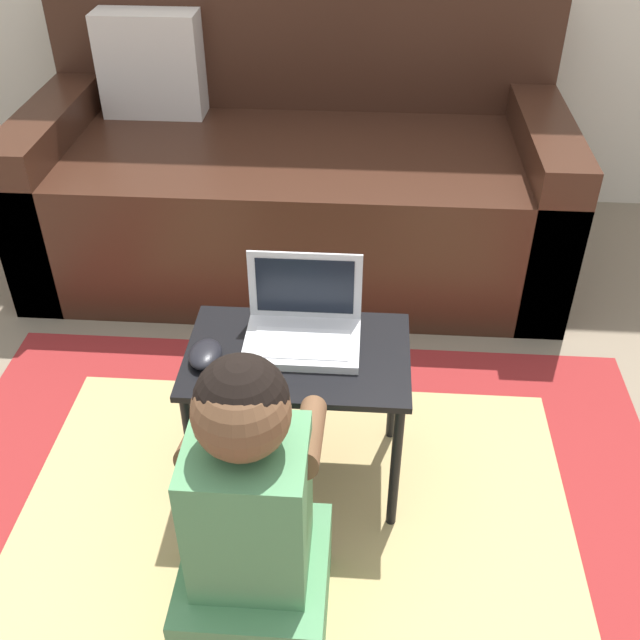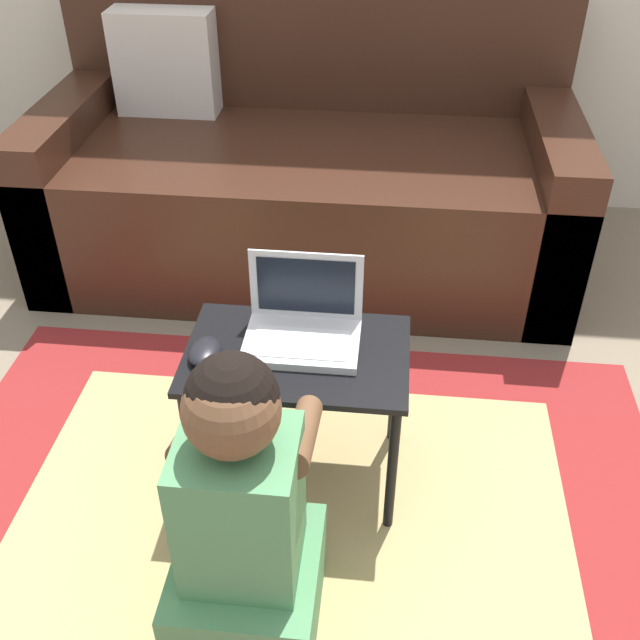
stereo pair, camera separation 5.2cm
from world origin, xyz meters
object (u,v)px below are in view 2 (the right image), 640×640
object	(u,v)px
couch	(307,173)
laptop	(303,328)
person_seated	(243,521)
computer_mouse	(205,351)
laptop_desk	(297,371)

from	to	relation	value
couch	laptop	bearing A→B (deg)	-83.48
laptop	person_seated	distance (m)	0.48
computer_mouse	person_seated	xyz separation A→B (m)	(0.15, -0.38, -0.11)
couch	laptop_desk	distance (m)	1.15
couch	computer_mouse	bearing A→B (deg)	-94.34
couch	laptop_desk	bearing A→B (deg)	-84.18
computer_mouse	person_seated	bearing A→B (deg)	-67.85
couch	laptop_desk	xyz separation A→B (m)	(0.12, -1.14, 0.04)
couch	person_seated	size ratio (longest dim) A/B	2.54
laptop_desk	computer_mouse	distance (m)	0.22
person_seated	laptop_desk	bearing A→B (deg)	82.72
laptop_desk	computer_mouse	world-z (taller)	computer_mouse
couch	computer_mouse	size ratio (longest dim) A/B	17.10
laptop_desk	laptop	world-z (taller)	laptop
laptop_desk	person_seated	distance (m)	0.42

